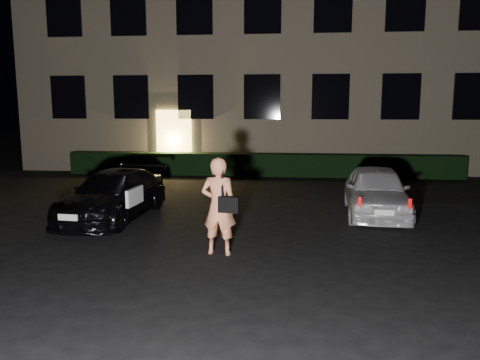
# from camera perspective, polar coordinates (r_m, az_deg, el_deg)

# --- Properties ---
(ground) EXTENTS (80.00, 80.00, 0.00)m
(ground) POSITION_cam_1_polar(r_m,az_deg,el_deg) (7.87, -2.03, -10.69)
(ground) COLOR black
(ground) RESTS_ON ground
(building) EXTENTS (20.00, 8.11, 12.00)m
(building) POSITION_cam_1_polar(r_m,az_deg,el_deg) (22.60, 3.37, 17.50)
(building) COLOR #776B55
(building) RESTS_ON ground
(hedge) EXTENTS (15.00, 0.70, 0.85)m
(hedge) POSITION_cam_1_polar(r_m,az_deg,el_deg) (18.01, 2.56, 1.89)
(hedge) COLOR black
(hedge) RESTS_ON ground
(sedan) EXTENTS (1.90, 4.03, 1.12)m
(sedan) POSITION_cam_1_polar(r_m,az_deg,el_deg) (11.51, -15.15, -1.78)
(sedan) COLOR black
(sedan) RESTS_ON ground
(hatch) EXTENTS (1.70, 3.65, 1.21)m
(hatch) POSITION_cam_1_polar(r_m,az_deg,el_deg) (11.88, 16.25, -1.28)
(hatch) COLOR silver
(hatch) RESTS_ON ground
(man) EXTENTS (0.74, 0.49, 1.77)m
(man) POSITION_cam_1_polar(r_m,az_deg,el_deg) (8.37, -2.60, -3.18)
(man) COLOR #F28E60
(man) RESTS_ON ground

